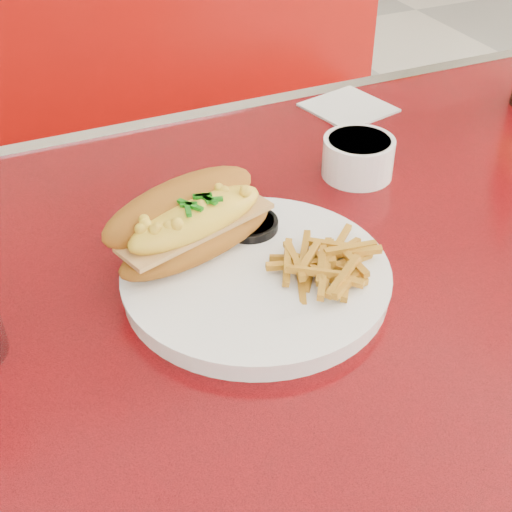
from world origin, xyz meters
name	(u,v)px	position (x,y,z in m)	size (l,w,h in m)	color
diner_table	(374,335)	(0.00, 0.00, 0.61)	(1.23, 0.83, 0.77)	red
booth_bench_far	(183,223)	(0.00, 0.81, 0.29)	(1.20, 0.51, 0.90)	#9B0F0A
dinner_plate	(256,277)	(-0.18, -0.02, 0.78)	(0.31, 0.31, 0.02)	white
mac_hoagie	(191,221)	(-0.23, 0.04, 0.83)	(0.22, 0.15, 0.09)	#A2601A
fries_pile	(323,266)	(-0.12, -0.06, 0.80)	(0.10, 0.09, 0.03)	gold
fork	(294,241)	(-0.12, 0.01, 0.79)	(0.08, 0.15, 0.00)	silver
gravy_ramekin	(358,156)	(0.04, 0.14, 0.80)	(0.12, 0.12, 0.05)	white
sauce_cup_left	(250,231)	(-0.16, 0.05, 0.79)	(0.09, 0.09, 0.03)	black
sauce_cup_right	(367,158)	(0.06, 0.15, 0.79)	(0.08, 0.08, 0.03)	black
paper_napkin	(348,108)	(0.13, 0.32, 0.77)	(0.12, 0.12, 0.00)	silver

